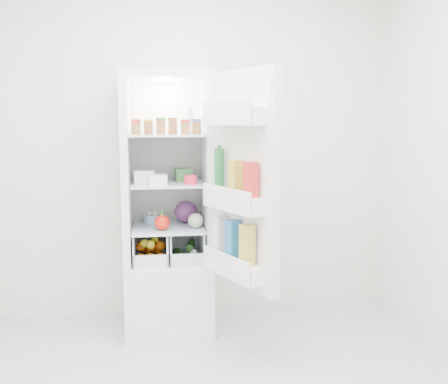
{
  "coord_description": "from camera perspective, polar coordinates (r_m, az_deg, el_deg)",
  "views": [
    {
      "loc": [
        -0.28,
        -2.26,
        1.47
      ],
      "look_at": [
        0.16,
        0.95,
        1.01
      ],
      "focal_mm": 40.0,
      "sensor_mm": 36.0,
      "label": 1
    }
  ],
  "objects": [
    {
      "name": "citrus_pile",
      "position": [
        3.54,
        -8.36,
        -6.54
      ],
      "size": [
        0.2,
        0.31,
        0.16
      ],
      "color": "orange",
      "rests_on": "refrigerator"
    },
    {
      "name": "shelf_mid",
      "position": [
        3.47,
        -6.5,
        1.04
      ],
      "size": [
        0.49,
        0.53,
        0.02
      ],
      "primitive_type": "cube",
      "color": "silver",
      "rests_on": "refrigerator"
    },
    {
      "name": "condiment_jars",
      "position": [
        3.34,
        -6.55,
        7.3
      ],
      "size": [
        0.46,
        0.16,
        0.08
      ],
      "color": "#B21919",
      "rests_on": "shelf_top"
    },
    {
      "name": "bell_pepper",
      "position": [
        3.38,
        -7.09,
        -3.49
      ],
      "size": [
        0.1,
        0.1,
        0.1
      ],
      "primitive_type": "sphere",
      "color": "red",
      "rests_on": "shelf_low"
    },
    {
      "name": "veg_pile",
      "position": [
        3.57,
        -4.31,
        -6.7
      ],
      "size": [
        0.16,
        0.3,
        0.1
      ],
      "color": "#224F1A",
      "rests_on": "refrigerator"
    },
    {
      "name": "salad_bag",
      "position": [
        3.42,
        -3.29,
        -3.28
      ],
      "size": [
        0.1,
        0.1,
        0.1
      ],
      "primitive_type": "sphere",
      "color": "#A6C191",
      "rests_on": "shelf_low"
    },
    {
      "name": "fridge_door",
      "position": [
        2.97,
        2.01,
        0.72
      ],
      "size": [
        0.38,
        0.57,
        1.3
      ],
      "rotation": [
        0.0,
        0.0,
        2.0
      ],
      "color": "silver",
      "rests_on": "refrigerator"
    },
    {
      "name": "refrigerator",
      "position": [
        3.6,
        -6.43,
        -4.92
      ],
      "size": [
        0.6,
        0.6,
        1.8
      ],
      "color": "silver",
      "rests_on": "ground"
    },
    {
      "name": "tub_cream",
      "position": [
        3.32,
        -7.54,
        1.42
      ],
      "size": [
        0.12,
        0.12,
        0.07
      ],
      "primitive_type": "cube",
      "rotation": [
        0.0,
        0.0,
        0.03
      ],
      "color": "silver",
      "rests_on": "shelf_mid"
    },
    {
      "name": "red_cabbage",
      "position": [
        3.6,
        -4.4,
        -2.27
      ],
      "size": [
        0.16,
        0.16,
        0.16
      ],
      "primitive_type": "sphere",
      "color": "#541F5C",
      "rests_on": "shelf_low"
    },
    {
      "name": "crisper_left",
      "position": [
        3.55,
        -8.37,
        -6.05
      ],
      "size": [
        0.23,
        0.46,
        0.22
      ],
      "primitive_type": null,
      "color": "silver",
      "rests_on": "refrigerator"
    },
    {
      "name": "shelf_top",
      "position": [
        3.45,
        -6.59,
        6.49
      ],
      "size": [
        0.49,
        0.53,
        0.02
      ],
      "primitive_type": "cube",
      "color": "silver",
      "rests_on": "refrigerator"
    },
    {
      "name": "crisper_right",
      "position": [
        3.56,
        -4.4,
        -5.96
      ],
      "size": [
        0.23,
        0.46,
        0.22
      ],
      "primitive_type": null,
      "color": "silver",
      "rests_on": "refrigerator"
    },
    {
      "name": "tub_green",
      "position": [
        3.53,
        -4.7,
        2.01
      ],
      "size": [
        0.12,
        0.16,
        0.09
      ],
      "primitive_type": "cube",
      "rotation": [
        0.0,
        0.0,
        0.08
      ],
      "color": "#397C38",
      "rests_on": "shelf_mid"
    },
    {
      "name": "tub_white",
      "position": [
        3.44,
        -9.06,
        1.76
      ],
      "size": [
        0.14,
        0.14,
        0.09
      ],
      "primitive_type": "cube",
      "rotation": [
        0.0,
        0.0,
        -0.04
      ],
      "color": "white",
      "rests_on": "shelf_mid"
    },
    {
      "name": "squeeze_bottle",
      "position": [
        3.47,
        -3.89,
        8.1
      ],
      "size": [
        0.06,
        0.06,
        0.17
      ],
      "primitive_type": "cylinder",
      "rotation": [
        0.0,
        0.0,
        -0.25
      ],
      "color": "white",
      "rests_on": "shelf_top"
    },
    {
      "name": "room_walls",
      "position": [
        2.28,
        -0.81,
        11.04
      ],
      "size": [
        3.02,
        3.02,
        2.61
      ],
      "color": "white",
      "rests_on": "ground"
    },
    {
      "name": "shelf_low",
      "position": [
        3.53,
        -6.42,
        -3.96
      ],
      "size": [
        0.49,
        0.53,
        0.01
      ],
      "primitive_type": "cube",
      "color": "silver",
      "rests_on": "refrigerator"
    },
    {
      "name": "mushroom_bowl",
      "position": [
        3.62,
        -8.06,
        -3.05
      ],
      "size": [
        0.16,
        0.16,
        0.06
      ],
      "primitive_type": "cylinder",
      "rotation": [
        0.0,
        0.0,
        0.19
      ],
      "color": "#95C6DF",
      "rests_on": "shelf_low"
    },
    {
      "name": "tin_red",
      "position": [
        3.33,
        -3.85,
        1.41
      ],
      "size": [
        0.1,
        0.1,
        0.06
      ],
      "primitive_type": "cylinder",
      "rotation": [
        0.0,
        0.0,
        -0.13
      ],
      "color": "red",
      "rests_on": "shelf_mid"
    }
  ]
}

